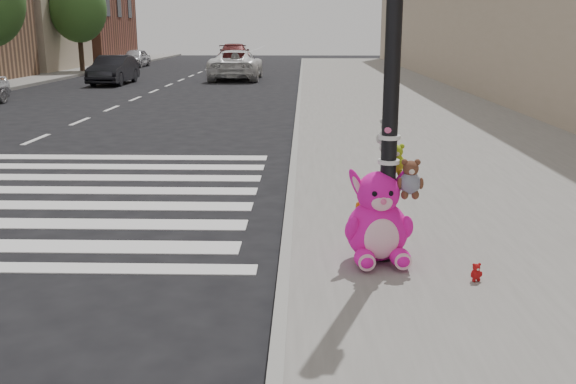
# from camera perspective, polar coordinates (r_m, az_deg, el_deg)

# --- Properties ---
(ground) EXTENTS (120.00, 120.00, 0.00)m
(ground) POSITION_cam_1_polar(r_m,az_deg,el_deg) (5.51, -17.67, -13.35)
(ground) COLOR black
(ground) RESTS_ON ground
(sidewalk_near) EXTENTS (7.00, 80.00, 0.14)m
(sidewalk_near) POSITION_cam_1_polar(r_m,az_deg,el_deg) (15.14, 13.91, 4.65)
(sidewalk_near) COLOR slate
(sidewalk_near) RESTS_ON ground
(curb_edge) EXTENTS (0.12, 80.00, 0.15)m
(curb_edge) POSITION_cam_1_polar(r_m,az_deg,el_deg) (14.79, 0.70, 4.84)
(curb_edge) COLOR gray
(curb_edge) RESTS_ON ground
(bld_far_e) EXTENTS (6.00, 10.00, 9.00)m
(bld_far_e) POSITION_cam_1_polar(r_m,az_deg,el_deg) (53.49, -18.04, 15.75)
(bld_far_e) COLOR brown
(bld_far_e) RESTS_ON ground
(signal_pole) EXTENTS (0.68, 0.48, 4.00)m
(signal_pole) POSITION_cam_1_polar(r_m,az_deg,el_deg) (6.49, 9.29, 8.21)
(signal_pole) COLOR black
(signal_pole) RESTS_ON sidewalk_near
(tree_far_c) EXTENTS (3.20, 3.20, 5.44)m
(tree_far_c) POSITION_cam_1_polar(r_m,az_deg,el_deg) (39.77, -18.18, 15.25)
(tree_far_c) COLOR #382619
(tree_far_c) RESTS_ON sidewalk_far
(pink_bunny) EXTENTS (0.72, 0.79, 1.01)m
(pink_bunny) POSITION_cam_1_polar(r_m,az_deg,el_deg) (6.68, 7.99, -2.75)
(pink_bunny) COLOR #F414AA
(pink_bunny) RESTS_ON sidewalk_near
(red_teddy) EXTENTS (0.14, 0.12, 0.18)m
(red_teddy) POSITION_cam_1_polar(r_m,az_deg,el_deg) (6.44, 16.38, -6.86)
(red_teddy) COLOR #AA1112
(red_teddy) RESTS_ON sidewalk_near
(car_dark_far) EXTENTS (1.45, 4.03, 1.32)m
(car_dark_far) POSITION_cam_1_polar(r_m,az_deg,el_deg) (31.37, -15.25, 10.43)
(car_dark_far) COLOR black
(car_dark_far) RESTS_ON ground
(car_white_near) EXTENTS (2.51, 5.35, 1.48)m
(car_white_near) POSITION_cam_1_polar(r_m,az_deg,el_deg) (33.32, -4.62, 11.20)
(car_white_near) COLOR white
(car_white_near) RESTS_ON ground
(car_maroon_near) EXTENTS (2.49, 5.39, 1.53)m
(car_maroon_near) POSITION_cam_1_polar(r_m,az_deg,el_deg) (46.80, -4.80, 12.10)
(car_maroon_near) COLOR maroon
(car_maroon_near) RESTS_ON ground
(car_silver_deep) EXTENTS (1.49, 3.60, 1.22)m
(car_silver_deep) POSITION_cam_1_polar(r_m,az_deg,el_deg) (45.77, -13.42, 11.53)
(car_silver_deep) COLOR silver
(car_silver_deep) RESTS_ON ground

